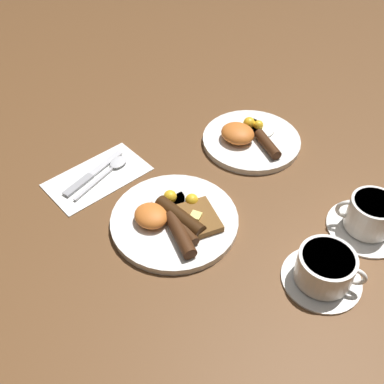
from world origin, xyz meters
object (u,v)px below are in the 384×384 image
(teacup_far, at_px, (369,217))
(knife, at_px, (91,175))
(breakfast_plate_near, at_px, (175,219))
(spoon, at_px, (113,167))
(teacup_near, at_px, (325,270))
(breakfast_plate_far, at_px, (250,138))

(teacup_far, relative_size, knife, 0.88)
(breakfast_plate_near, height_order, spoon, breakfast_plate_near)
(teacup_near, bearing_deg, knife, -167.94)
(teacup_near, height_order, teacup_far, teacup_far)
(breakfast_plate_far, relative_size, knife, 1.34)
(teacup_far, height_order, spoon, teacup_far)
(teacup_near, bearing_deg, breakfast_plate_near, -163.92)
(breakfast_plate_near, bearing_deg, knife, -173.02)
(breakfast_plate_far, relative_size, spoon, 1.41)
(knife, height_order, spoon, spoon)
(breakfast_plate_near, relative_size, teacup_far, 1.66)
(teacup_near, distance_m, knife, 0.53)
(teacup_far, xyz_separation_m, spoon, (-0.50, -0.22, -0.02))
(breakfast_plate_far, xyz_separation_m, knife, (-0.18, -0.33, -0.01))
(teacup_near, bearing_deg, teacup_far, 90.16)
(teacup_far, distance_m, spoon, 0.54)
(breakfast_plate_far, height_order, teacup_far, teacup_far)
(breakfast_plate_far, height_order, knife, breakfast_plate_far)
(knife, bearing_deg, teacup_near, -85.36)
(breakfast_plate_near, relative_size, breakfast_plate_far, 1.09)
(breakfast_plate_far, distance_m, teacup_far, 0.34)
(knife, bearing_deg, breakfast_plate_near, -90.45)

